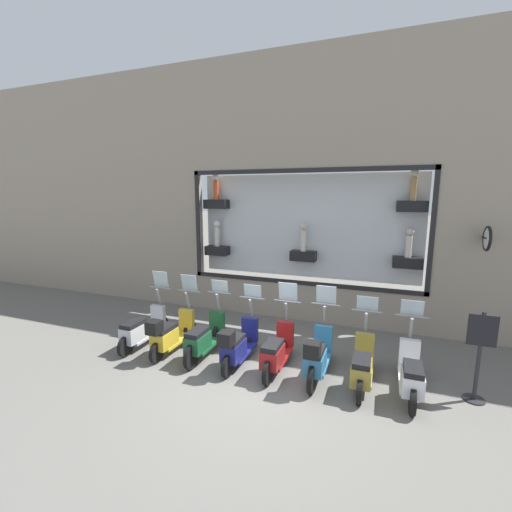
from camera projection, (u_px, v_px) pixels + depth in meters
The scene contains 11 objects.
ground_plane at pixel (259, 378), 6.76m from camera, with size 120.00×120.00×0.00m, color #66635E.
building_facade at pixel (304, 188), 9.41m from camera, with size 1.21×36.00×7.34m.
scooter_white_0 at pixel (411, 374), 6.12m from camera, with size 1.79×0.61×1.55m.
scooter_olive_1 at pixel (362, 366), 6.41m from camera, with size 1.79×0.60×1.54m.
scooter_teal_2 at pixel (317, 356), 6.64m from camera, with size 1.81×0.60×1.68m.
scooter_red_3 at pixel (277, 351), 6.99m from camera, with size 1.80×0.60×1.67m.
scooter_navy_4 at pixel (238, 345), 7.21m from camera, with size 1.79×0.60×1.55m.
scooter_green_5 at pixel (204, 338), 7.57m from camera, with size 1.81×0.60×1.58m.
scooter_yellow_6 at pixel (170, 333), 7.79m from camera, with size 1.79×0.61×1.64m.
scooter_silver_7 at pixel (142, 329), 8.15m from camera, with size 1.79×0.61×1.66m.
shop_sign_post at pixel (479, 354), 5.89m from camera, with size 0.36×0.45×1.63m.
Camera 1 is at (-5.85, -2.12, 3.58)m, focal length 24.00 mm.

